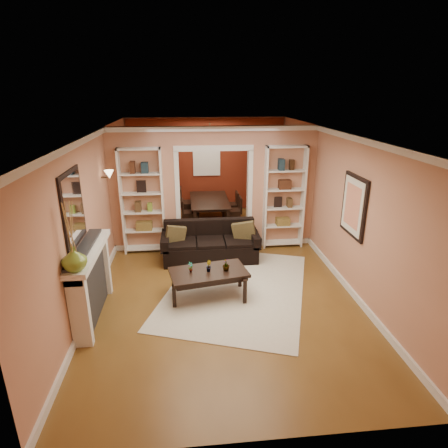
{
  "coord_description": "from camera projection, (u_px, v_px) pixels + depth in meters",
  "views": [
    {
      "loc": [
        -0.59,
        -6.82,
        3.39
      ],
      "look_at": [
        0.02,
        -0.8,
        1.23
      ],
      "focal_mm": 30.0,
      "sensor_mm": 36.0,
      "label": 1
    }
  ],
  "objects": [
    {
      "name": "floor",
      "position": [
        219.0,
        268.0,
        7.59
      ],
      "size": [
        8.0,
        8.0,
        0.0
      ],
      "primitive_type": "plane",
      "color": "brown",
      "rests_on": "ground"
    },
    {
      "name": "ceiling",
      "position": [
        218.0,
        132.0,
        6.68
      ],
      "size": [
        8.0,
        8.0,
        0.0
      ],
      "primitive_type": "plane",
      "rotation": [
        3.14,
        0.0,
        0.0
      ],
      "color": "white",
      "rests_on": "ground"
    },
    {
      "name": "wall_back",
      "position": [
        207.0,
        165.0,
        10.88
      ],
      "size": [
        8.0,
        0.0,
        8.0
      ],
      "primitive_type": "plane",
      "rotation": [
        1.57,
        0.0,
        0.0
      ],
      "color": "tan",
      "rests_on": "ground"
    },
    {
      "name": "wall_front",
      "position": [
        257.0,
        330.0,
        3.38
      ],
      "size": [
        8.0,
        0.0,
        8.0
      ],
      "primitive_type": "plane",
      "rotation": [
        -1.57,
        0.0,
        0.0
      ],
      "color": "tan",
      "rests_on": "ground"
    },
    {
      "name": "wall_left",
      "position": [
        98.0,
        208.0,
        6.92
      ],
      "size": [
        0.0,
        8.0,
        8.0
      ],
      "primitive_type": "plane",
      "rotation": [
        1.57,
        0.0,
        1.57
      ],
      "color": "tan",
      "rests_on": "ground"
    },
    {
      "name": "wall_right",
      "position": [
        333.0,
        201.0,
        7.35
      ],
      "size": [
        0.0,
        8.0,
        8.0
      ],
      "primitive_type": "plane",
      "rotation": [
        1.57,
        0.0,
        -1.57
      ],
      "color": "tan",
      "rests_on": "ground"
    },
    {
      "name": "partition_wall",
      "position": [
        214.0,
        189.0,
        8.26
      ],
      "size": [
        4.5,
        0.15,
        2.7
      ],
      "primitive_type": "cube",
      "color": "tan",
      "rests_on": "floor"
    },
    {
      "name": "red_back_panel",
      "position": [
        207.0,
        166.0,
        10.86
      ],
      "size": [
        4.44,
        0.04,
        2.64
      ],
      "primitive_type": "cube",
      "color": "maroon",
      "rests_on": "floor"
    },
    {
      "name": "dining_window",
      "position": [
        207.0,
        159.0,
        10.75
      ],
      "size": [
        0.78,
        0.03,
        0.98
      ],
      "primitive_type": "cube",
      "color": "#8CA5CC",
      "rests_on": "wall_back"
    },
    {
      "name": "area_rug",
      "position": [
        236.0,
        288.0,
        6.8
      ],
      "size": [
        3.28,
        3.87,
        0.01
      ],
      "primitive_type": "cube",
      "rotation": [
        0.0,
        0.0,
        -0.33
      ],
      "color": "beige",
      "rests_on": "floor"
    },
    {
      "name": "sofa",
      "position": [
        210.0,
        242.0,
        7.86
      ],
      "size": [
        2.03,
        0.88,
        0.79
      ],
      "primitive_type": "cube",
      "color": "black",
      "rests_on": "floor"
    },
    {
      "name": "pillow_left",
      "position": [
        175.0,
        235.0,
        7.71
      ],
      "size": [
        0.42,
        0.23,
        0.4
      ],
      "primitive_type": "cube",
      "rotation": [
        0.0,
        0.0,
        0.3
      ],
      "color": "brown",
      "rests_on": "sofa"
    },
    {
      "name": "pillow_right",
      "position": [
        244.0,
        231.0,
        7.83
      ],
      "size": [
        0.48,
        0.25,
        0.46
      ],
      "primitive_type": "cube",
      "rotation": [
        0.0,
        0.0,
        -0.27
      ],
      "color": "brown",
      "rests_on": "sofa"
    },
    {
      "name": "coffee_table",
      "position": [
        209.0,
        284.0,
        6.46
      ],
      "size": [
        1.4,
        0.93,
        0.49
      ],
      "primitive_type": "cube",
      "rotation": [
        0.0,
        0.0,
        0.19
      ],
      "color": "black",
      "rests_on": "floor"
    },
    {
      "name": "plant_left",
      "position": [
        191.0,
        267.0,
        6.32
      ],
      "size": [
        0.11,
        0.11,
        0.18
      ],
      "primitive_type": "imported",
      "rotation": [
        0.0,
        0.0,
        0.85
      ],
      "color": "#336626",
      "rests_on": "coffee_table"
    },
    {
      "name": "plant_center",
      "position": [
        208.0,
        266.0,
        6.35
      ],
      "size": [
        0.09,
        0.11,
        0.19
      ],
      "primitive_type": "imported",
      "rotation": [
        0.0,
        0.0,
        1.68
      ],
      "color": "#336626",
      "rests_on": "coffee_table"
    },
    {
      "name": "plant_right",
      "position": [
        226.0,
        265.0,
        6.37
      ],
      "size": [
        0.17,
        0.17,
        0.22
      ],
      "primitive_type": "imported",
      "rotation": [
        0.0,
        0.0,
        4.18
      ],
      "color": "#336626",
      "rests_on": "coffee_table"
    },
    {
      "name": "bookshelf_left",
      "position": [
        143.0,
        202.0,
        8.02
      ],
      "size": [
        0.9,
        0.3,
        2.3
      ],
      "primitive_type": "cube",
      "color": "white",
      "rests_on": "floor"
    },
    {
      "name": "bookshelf_right",
      "position": [
        284.0,
        198.0,
        8.31
      ],
      "size": [
        0.9,
        0.3,
        2.3
      ],
      "primitive_type": "cube",
      "color": "white",
      "rests_on": "floor"
    },
    {
      "name": "fireplace",
      "position": [
        93.0,
        283.0,
        5.79
      ],
      "size": [
        0.32,
        1.7,
        1.16
      ],
      "primitive_type": "cube",
      "color": "white",
      "rests_on": "floor"
    },
    {
      "name": "vase",
      "position": [
        74.0,
        259.0,
        4.88
      ],
      "size": [
        0.37,
        0.37,
        0.33
      ],
      "primitive_type": "imported",
      "rotation": [
        0.0,
        0.0,
        -0.15
      ],
      "color": "olive",
      "rests_on": "fireplace"
    },
    {
      "name": "mirror",
      "position": [
        73.0,
        209.0,
        5.36
      ],
      "size": [
        0.03,
        0.95,
        1.1
      ],
      "primitive_type": "cube",
      "color": "silver",
      "rests_on": "wall_left"
    },
    {
      "name": "wall_sconce",
      "position": [
        106.0,
        176.0,
        7.28
      ],
      "size": [
        0.18,
        0.18,
        0.22
      ],
      "primitive_type": "cube",
      "color": "#FFE0A5",
      "rests_on": "wall_left"
    },
    {
      "name": "framed_art",
      "position": [
        353.0,
        206.0,
        6.34
      ],
      "size": [
        0.04,
        0.85,
        1.05
      ],
      "primitive_type": "cube",
      "color": "black",
      "rests_on": "wall_right"
    },
    {
      "name": "dining_table",
      "position": [
        211.0,
        211.0,
        10.15
      ],
      "size": [
        1.81,
        1.01,
        0.64
      ],
      "primitive_type": "imported",
      "rotation": [
        0.0,
        0.0,
        1.57
      ],
      "color": "black",
      "rests_on": "floor"
    },
    {
      "name": "dining_chair_nw",
      "position": [
        191.0,
        213.0,
        9.79
      ],
      "size": [
        0.44,
        0.44,
        0.76
      ],
      "primitive_type": "cube",
      "rotation": [
        0.0,
        0.0,
        1.39
      ],
      "color": "black",
      "rests_on": "floor"
    },
    {
      "name": "dining_chair_ne",
      "position": [
        232.0,
        211.0,
        9.89
      ],
      "size": [
        0.52,
        0.52,
        0.79
      ],
      "primitive_type": "cube",
      "rotation": [
        0.0,
        0.0,
        -2.0
      ],
      "color": "black",
      "rests_on": "floor"
    },
    {
      "name": "dining_chair_sw",
      "position": [
        190.0,
        203.0,
        10.32
      ],
      "size": [
        0.52,
        0.52,
        0.93
      ],
      "primitive_type": "cube",
      "rotation": [
        0.0,
        0.0,
        1.71
      ],
      "color": "black",
      "rests_on": "floor"
    },
    {
      "name": "dining_chair_se",
      "position": [
        230.0,
        205.0,
        10.46
      ],
      "size": [
        0.43,
        0.43,
        0.77
      ],
      "primitive_type": "cube",
      "rotation": [
        0.0,
        0.0,
        -1.43
      ],
      "color": "black",
      "rests_on": "floor"
    },
    {
      "name": "chandelier",
      "position": [
        209.0,
        148.0,
        9.44
      ],
      "size": [
        0.5,
        0.5,
        0.3
      ],
      "primitive_type": "cube",
      "color": "#39291A",
      "rests_on": "ceiling"
    }
  ]
}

